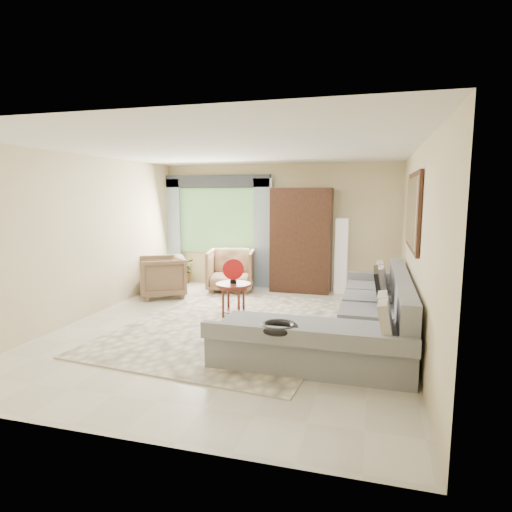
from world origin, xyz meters
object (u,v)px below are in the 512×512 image
(armoire, at_px, (301,240))
(floor_lamp, at_px, (341,256))
(sectional_sofa, at_px, (356,323))
(coffee_table, at_px, (233,300))
(armchair_right, at_px, (231,270))
(armchair_left, at_px, (162,276))
(potted_plant, at_px, (184,271))
(tv_screen, at_px, (378,286))

(armoire, relative_size, floor_lamp, 1.40)
(sectional_sofa, xyz_separation_m, coffee_table, (-1.96, 0.72, 0.01))
(armchair_right, xyz_separation_m, armoire, (1.39, 0.37, 0.62))
(armchair_left, height_order, armchair_right, armchair_right)
(potted_plant, bearing_deg, coffee_table, -49.66)
(armchair_right, xyz_separation_m, potted_plant, (-1.25, 0.44, -0.15))
(tv_screen, height_order, armchair_left, tv_screen)
(sectional_sofa, distance_m, floor_lamp, 3.03)
(armchair_right, bearing_deg, coffee_table, -81.91)
(potted_plant, relative_size, floor_lamp, 0.37)
(tv_screen, relative_size, armoire, 0.35)
(sectional_sofa, height_order, potted_plant, sectional_sofa)
(coffee_table, relative_size, armchair_right, 0.60)
(tv_screen, distance_m, potted_plant, 4.91)
(tv_screen, height_order, coffee_table, tv_screen)
(tv_screen, distance_m, armchair_left, 4.24)
(potted_plant, bearing_deg, armchair_right, -19.36)
(potted_plant, distance_m, armoire, 2.75)
(potted_plant, relative_size, armoire, 0.27)
(armchair_left, relative_size, potted_plant, 1.54)
(sectional_sofa, distance_m, coffee_table, 2.09)
(armoire, bearing_deg, tv_screen, -59.30)
(coffee_table, xyz_separation_m, armchair_left, (-1.78, 0.98, 0.10))
(coffee_table, xyz_separation_m, armoire, (0.73, 2.18, 0.76))
(tv_screen, bearing_deg, coffee_table, 171.17)
(tv_screen, distance_m, floor_lamp, 2.68)
(armchair_right, relative_size, armoire, 0.45)
(floor_lamp, bearing_deg, armchair_left, -159.16)
(armchair_left, bearing_deg, tv_screen, 41.21)
(armchair_left, distance_m, potted_plant, 1.28)
(potted_plant, distance_m, floor_lamp, 3.47)
(potted_plant, xyz_separation_m, armoire, (2.64, -0.07, 0.77))
(armchair_right, bearing_deg, sectional_sofa, -55.81)
(floor_lamp, bearing_deg, potted_plant, 179.84)
(sectional_sofa, bearing_deg, tv_screen, 54.29)
(armchair_left, xyz_separation_m, armchair_right, (1.12, 0.83, 0.03))
(armchair_left, bearing_deg, potted_plant, 155.37)
(potted_plant, xyz_separation_m, floor_lamp, (3.44, -0.01, 0.47))
(coffee_table, bearing_deg, armoire, 71.46)
(armchair_right, relative_size, potted_plant, 1.67)
(sectional_sofa, bearing_deg, armchair_left, 155.61)
(tv_screen, bearing_deg, armchair_right, 143.26)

